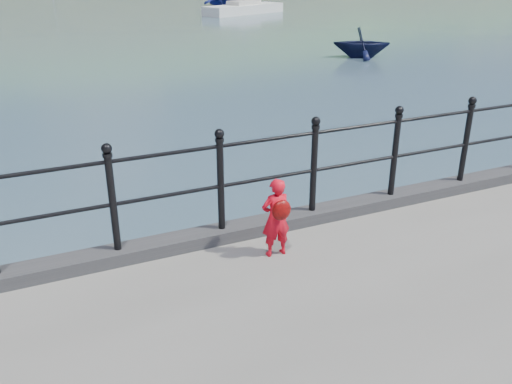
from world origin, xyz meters
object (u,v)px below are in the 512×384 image
railing (269,166)px  child (276,217)px  launch_navy (362,43)px  sailboat_near (244,9)px

railing → child: size_ratio=20.02×
launch_navy → sailboat_near: 21.17m
sailboat_near → railing: bearing=-135.5°
railing → child: railing is taller
railing → sailboat_near: size_ratio=1.86×
railing → sailboat_near: (14.98, 35.89, -1.48)m
child → launch_navy: bearing=-126.2°
child → sailboat_near: sailboat_near is taller
launch_navy → child: bearing=170.7°
launch_navy → sailboat_near: (3.31, 20.91, -0.30)m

